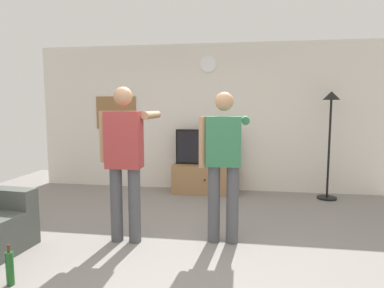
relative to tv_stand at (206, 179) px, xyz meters
name	(u,v)px	position (x,y,z in m)	size (l,w,h in m)	color
ground_plane	(173,257)	(-0.06, -2.60, -0.26)	(8.40, 8.40, 0.00)	gray
back_wall	(205,118)	(-0.06, 0.35, 1.09)	(6.40, 0.10, 2.70)	silver
tv_stand	(206,179)	(0.00, 0.00, 0.00)	(1.19, 0.45, 0.52)	#997047
television	(206,147)	(0.00, 0.05, 0.57)	(1.11, 0.07, 0.63)	black
wall_clock	(208,64)	(0.00, 0.29, 2.07)	(0.29, 0.29, 0.03)	white
framed_picture	(116,113)	(-1.78, 0.30, 1.18)	(0.79, 0.04, 0.62)	olive
floor_lamp	(330,123)	(2.07, -0.07, 1.04)	(0.32, 0.32, 1.81)	black
person_standing_nearer_lamp	(125,155)	(-0.69, -2.26, 0.75)	(0.57, 0.78, 1.78)	#4C4C51
person_standing_nearer_couch	(224,159)	(0.43, -2.11, 0.71)	(0.57, 0.78, 1.72)	#4C4C51
beverage_bottle	(10,268)	(-1.36, -3.34, -0.11)	(0.07, 0.07, 0.37)	#1E5923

